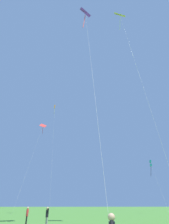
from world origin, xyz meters
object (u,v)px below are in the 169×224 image
(kite_yellow_diamond, at_px, (121,20))
(kite_orange_box, at_px, (55,109))
(person_with_spool, at_px, (47,215))
(kite_teal_box, at_px, (151,164))
(kite_purple_streamer, at_px, (85,17))
(person_far_back, at_px, (27,214))
(kite_red_high, at_px, (42,129))

(kite_yellow_diamond, bearing_deg, kite_orange_box, 115.27)
(kite_yellow_diamond, height_order, person_with_spool, kite_yellow_diamond)
(kite_teal_box, distance_m, kite_purple_streamer, 35.46)
(kite_orange_box, xyz_separation_m, kite_yellow_diamond, (12.86, -27.25, 1.98))
(kite_yellow_diamond, xyz_separation_m, kite_purple_streamer, (-5.73, -0.31, -0.19))
(kite_orange_box, relative_size, kite_teal_box, 2.39)
(kite_yellow_diamond, distance_m, kite_purple_streamer, 5.74)
(kite_orange_box, distance_m, person_far_back, 36.49)
(kite_yellow_diamond, bearing_deg, kite_purple_streamer, -176.86)
(kite_orange_box, xyz_separation_m, kite_purple_streamer, (7.13, -27.56, 1.79))
(kite_red_high, bearing_deg, kite_yellow_diamond, -59.70)
(person_with_spool, bearing_deg, kite_red_high, 103.42)
(kite_purple_streamer, relative_size, person_far_back, 19.50)
(kite_red_high, relative_size, kite_yellow_diamond, 0.71)
(kite_orange_box, xyz_separation_m, person_with_spool, (3.80, -28.04, -25.20))
(kite_red_high, relative_size, person_far_back, 13.76)
(kite_red_high, xyz_separation_m, kite_yellow_diamond, (15.63, -26.75, 8.37))
(kite_red_high, bearing_deg, kite_orange_box, 10.16)
(kite_purple_streamer, bearing_deg, person_far_back, 167.15)
(kite_purple_streamer, distance_m, person_with_spool, 27.20)
(kite_teal_box, xyz_separation_m, person_far_back, (-22.81, -24.35, -9.67))
(kite_yellow_diamond, xyz_separation_m, kite_teal_box, (11.68, 25.26, -17.51))
(kite_yellow_diamond, distance_m, person_with_spool, 28.66)
(kite_yellow_diamond, distance_m, kite_teal_box, 32.88)
(kite_orange_box, xyz_separation_m, kite_teal_box, (24.54, -1.98, -15.53))
(kite_red_high, distance_m, kite_yellow_diamond, 32.09)
(kite_teal_box, distance_m, person_far_back, 34.74)
(kite_yellow_diamond, height_order, kite_purple_streamer, kite_yellow_diamond)
(kite_red_high, relative_size, person_with_spool, 13.80)
(kite_orange_box, bearing_deg, person_far_back, -86.23)
(kite_teal_box, relative_size, person_with_spool, 7.38)
(person_far_back, bearing_deg, kite_yellow_diamond, -4.71)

